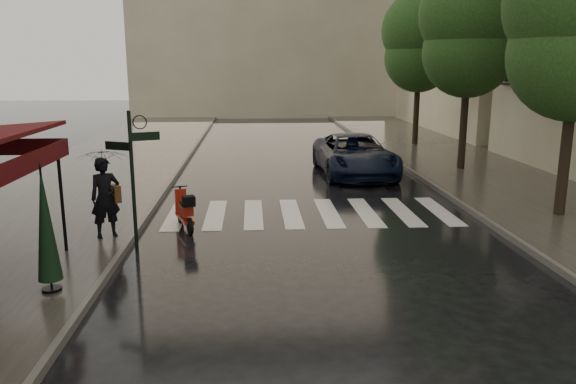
{
  "coord_description": "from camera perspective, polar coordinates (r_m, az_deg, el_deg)",
  "views": [
    {
      "loc": [
        1.4,
        -9.08,
        4.01
      ],
      "look_at": [
        2.14,
        2.51,
        1.4
      ],
      "focal_mm": 35.0,
      "sensor_mm": 36.0,
      "label": 1
    }
  ],
  "objects": [
    {
      "name": "curb_near",
      "position": [
        21.64,
        -11.17,
        1.95
      ],
      "size": [
        0.12,
        60.0,
        0.16
      ],
      "primitive_type": "cube",
      "color": "#595651",
      "rests_on": "ground"
    },
    {
      "name": "curb_far",
      "position": [
        22.28,
        12.17,
        2.22
      ],
      "size": [
        0.12,
        60.0,
        0.16
      ],
      "primitive_type": "cube",
      "color": "#595651",
      "rests_on": "ground"
    },
    {
      "name": "parked_car",
      "position": [
        21.16,
        6.8,
        3.76
      ],
      "size": [
        2.73,
        5.6,
        1.53
      ],
      "primitive_type": "imported",
      "rotation": [
        0.0,
        0.0,
        0.03
      ],
      "color": "black",
      "rests_on": "ground"
    },
    {
      "name": "crosswalk",
      "position": [
        15.68,
        2.24,
        -2.13
      ],
      "size": [
        7.85,
        3.2,
        0.01
      ],
      "color": "silver",
      "rests_on": "ground"
    },
    {
      "name": "pedestrian_with_umbrella",
      "position": [
        13.43,
        -18.27,
        2.63
      ],
      "size": [
        1.51,
        1.52,
        2.56
      ],
      "rotation": [
        0.0,
        0.0,
        0.52
      ],
      "color": "black",
      "rests_on": "sidewalk_near"
    },
    {
      "name": "sidewalk_near",
      "position": [
        22.25,
        -18.98,
        1.75
      ],
      "size": [
        6.0,
        60.0,
        0.12
      ],
      "primitive_type": "cube",
      "color": "#38332D",
      "rests_on": "ground"
    },
    {
      "name": "tree_far",
      "position": [
        29.32,
        13.27,
        15.18
      ],
      "size": [
        3.8,
        3.8,
        8.16
      ],
      "color": "black",
      "rests_on": "sidewalk_far"
    },
    {
      "name": "signpost",
      "position": [
        12.55,
        -15.53,
        2.2
      ],
      "size": [
        1.17,
        0.29,
        3.1
      ],
      "color": "black",
      "rests_on": "ground"
    },
    {
      "name": "sidewalk_far",
      "position": [
        23.2,
        18.84,
        2.19
      ],
      "size": [
        5.5,
        60.0,
        0.12
      ],
      "primitive_type": "cube",
      "color": "#38332D",
      "rests_on": "ground"
    },
    {
      "name": "parasol_back",
      "position": [
        10.58,
        -23.41,
        -3.09
      ],
      "size": [
        0.42,
        0.42,
        2.25
      ],
      "color": "black",
      "rests_on": "sidewalk_near"
    },
    {
      "name": "scooter",
      "position": [
        14.25,
        -10.42,
        -1.95
      ],
      "size": [
        0.71,
        1.47,
        1.0
      ],
      "rotation": [
        0.0,
        0.0,
        0.33
      ],
      "color": "black",
      "rests_on": "ground"
    },
    {
      "name": "tree_mid",
      "position": [
        22.64,
        18.05,
        16.09
      ],
      "size": [
        3.8,
        3.8,
        8.34
      ],
      "color": "black",
      "rests_on": "sidewalk_far"
    },
    {
      "name": "ground",
      "position": [
        10.03,
        -11.58,
        -11.19
      ],
      "size": [
        120.0,
        120.0,
        0.0
      ],
      "primitive_type": "plane",
      "color": "black",
      "rests_on": "ground"
    }
  ]
}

